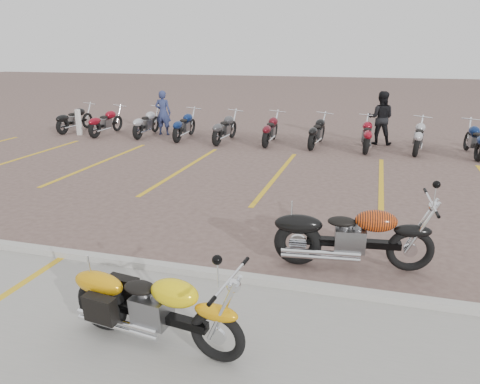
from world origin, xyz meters
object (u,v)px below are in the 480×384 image
Objects in this scene: yellow_cruiser at (153,308)px; flame_cruiser at (349,238)px; bollard at (79,122)px; person_a at (163,113)px; person_b at (381,118)px.

flame_cruiser is (2.01, 2.63, 0.04)m from yellow_cruiser.
bollard is (-8.94, 11.60, 0.05)m from yellow_cruiser.
person_a is (-7.78, 9.96, 0.37)m from flame_cruiser.
person_b reaches higher than person_a.
bollard is at bearing 135.70° from yellow_cruiser.
person_b is 1.86× the size of bollard.
yellow_cruiser is 2.22× the size of bollard.
yellow_cruiser is 13.86m from person_a.
bollard is (-11.36, -1.38, -0.43)m from person_b.
flame_cruiser is 1.30× the size of person_b.
flame_cruiser is at bearing 92.09° from person_b.
person_b is 11.45m from bollard.
yellow_cruiser is 0.92× the size of flame_cruiser.
flame_cruiser is at bearing -39.30° from bollard.
person_a is 0.93× the size of person_b.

